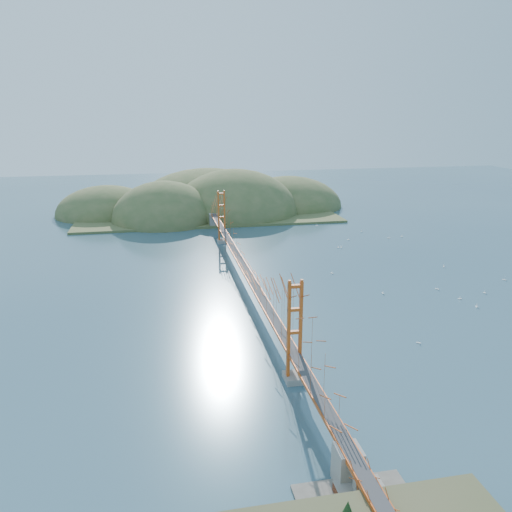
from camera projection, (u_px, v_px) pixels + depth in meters
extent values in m
plane|color=#325364|center=(246.00, 288.00, 82.91)|extent=(320.00, 320.00, 0.00)
cube|color=gray|center=(293.00, 378.00, 54.59)|extent=(2.00, 2.40, 0.70)
cube|color=gray|center=(222.00, 241.00, 111.04)|extent=(2.00, 2.40, 0.70)
cube|color=#A63F12|center=(245.00, 269.00, 81.98)|extent=(1.40, 92.00, 0.16)
cube|color=#A63F12|center=(245.00, 270.00, 82.03)|extent=(1.33, 92.00, 0.24)
cube|color=#38383A|center=(245.00, 269.00, 81.95)|extent=(1.19, 92.00, 0.03)
cube|color=gray|center=(348.00, 466.00, 39.17)|extent=(2.00, 2.20, 3.30)
cube|color=gray|center=(214.00, 220.00, 125.72)|extent=(2.20, 2.60, 3.30)
cube|color=#A63F12|center=(382.00, 506.00, 33.05)|extent=(1.40, 12.00, 0.16)
cube|color=#A63F12|center=(382.00, 509.00, 33.13)|extent=(1.33, 12.00, 0.30)
cube|color=gray|center=(368.00, 506.00, 35.45)|extent=(0.50, 0.70, 2.95)
cube|color=gray|center=(357.00, 486.00, 37.33)|extent=(0.50, 0.70, 2.95)
cube|color=#59544C|center=(359.00, 506.00, 37.25)|extent=(9.00, 6.00, 0.24)
cube|color=brown|center=(361.00, 493.00, 37.84)|extent=(3.70, 2.30, 0.75)
cube|color=gray|center=(361.00, 488.00, 37.72)|extent=(3.70, 2.30, 0.10)
cylinder|color=white|center=(361.00, 483.00, 37.59)|extent=(0.03, 0.03, 1.00)
cube|color=brown|center=(207.00, 212.00, 143.05)|extent=(70.00, 40.00, 0.60)
ellipsoid|color=brown|center=(165.00, 220.00, 133.36)|extent=(28.00, 28.00, 21.00)
ellipsoid|color=brown|center=(235.00, 213.00, 142.73)|extent=(36.00, 36.00, 25.00)
ellipsoid|color=brown|center=(289.00, 206.00, 153.62)|extent=(32.00, 32.00, 18.00)
ellipsoid|color=brown|center=(107.00, 214.00, 141.66)|extent=(28.00, 28.00, 16.00)
ellipsoid|color=brown|center=(209.00, 204.00, 156.67)|extent=(44.00, 44.00, 22.00)
cube|color=white|center=(341.00, 248.00, 107.02)|extent=(0.43, 0.61, 0.11)
cylinder|color=white|center=(341.00, 246.00, 106.93)|extent=(0.02, 0.02, 0.64)
cube|color=white|center=(476.00, 307.00, 74.97)|extent=(0.30, 0.59, 0.10)
cylinder|color=white|center=(477.00, 305.00, 74.89)|extent=(0.02, 0.02, 0.61)
cube|color=white|center=(348.00, 240.00, 113.39)|extent=(0.58, 0.29, 0.10)
cylinder|color=white|center=(348.00, 238.00, 113.30)|extent=(0.02, 0.02, 0.61)
cube|color=white|center=(338.00, 247.00, 107.15)|extent=(0.57, 0.47, 0.10)
cylinder|color=white|center=(338.00, 246.00, 107.06)|extent=(0.02, 0.02, 0.61)
cube|color=white|center=(504.00, 280.00, 86.81)|extent=(0.54, 0.61, 0.11)
cylinder|color=white|center=(505.00, 278.00, 86.71)|extent=(0.02, 0.02, 0.67)
cube|color=white|center=(460.00, 299.00, 78.08)|extent=(0.57, 0.33, 0.10)
cylinder|color=white|center=(460.00, 297.00, 77.99)|extent=(0.02, 0.02, 0.60)
cube|color=white|center=(484.00, 293.00, 80.62)|extent=(0.33, 0.57, 0.10)
cylinder|color=white|center=(485.00, 291.00, 80.53)|extent=(0.02, 0.02, 0.60)
cube|color=white|center=(389.00, 238.00, 114.80)|extent=(0.63, 0.25, 0.11)
cylinder|color=white|center=(389.00, 237.00, 114.70)|extent=(0.02, 0.02, 0.68)
cube|color=white|center=(437.00, 289.00, 82.29)|extent=(0.60, 0.54, 0.11)
cylinder|color=white|center=(437.00, 287.00, 82.19)|extent=(0.02, 0.02, 0.67)
cube|color=white|center=(419.00, 343.00, 63.37)|extent=(0.50, 0.48, 0.09)
cylinder|color=white|center=(419.00, 341.00, 63.29)|extent=(0.02, 0.02, 0.57)
cube|color=white|center=(383.00, 293.00, 80.35)|extent=(0.22, 0.53, 0.09)
cylinder|color=white|center=(383.00, 292.00, 80.28)|extent=(0.01, 0.01, 0.56)
cube|color=white|center=(444.00, 267.00, 93.99)|extent=(0.49, 0.51, 0.10)
cylinder|color=white|center=(444.00, 265.00, 93.90)|extent=(0.02, 0.02, 0.58)
cube|color=white|center=(332.00, 273.00, 90.25)|extent=(0.57, 0.52, 0.11)
cylinder|color=white|center=(332.00, 272.00, 90.16)|extent=(0.02, 0.02, 0.64)
cube|color=white|center=(402.00, 237.00, 116.03)|extent=(0.36, 0.64, 0.11)
cylinder|color=white|center=(402.00, 235.00, 115.94)|extent=(0.02, 0.02, 0.66)
cube|color=white|center=(317.00, 226.00, 127.24)|extent=(0.60, 0.36, 0.10)
cylinder|color=white|center=(317.00, 224.00, 127.15)|extent=(0.02, 0.02, 0.62)
cube|color=white|center=(361.00, 232.00, 120.92)|extent=(0.28, 0.60, 0.11)
cylinder|color=white|center=(361.00, 230.00, 120.83)|extent=(0.02, 0.02, 0.63)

